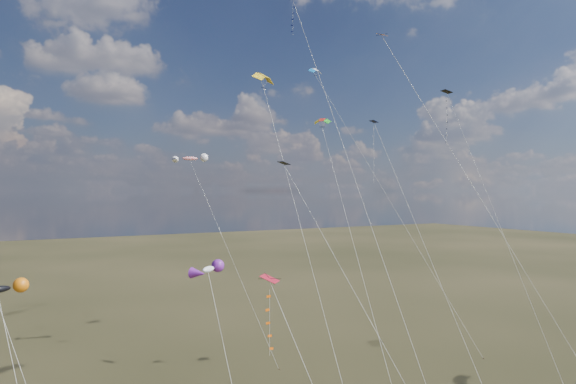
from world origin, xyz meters
TOP-DOWN VIEW (x-y plane):
  - diamond_black_high at (19.18, 16.33)m, footprint 3.39×17.45m
  - diamond_navy_tall at (4.84, 23.38)m, footprint 5.15×29.69m
  - diamond_black_mid at (0.45, 13.06)m, footprint 5.85×14.94m
  - diamond_red_low at (-8.70, 4.12)m, footprint 3.74×8.22m
  - diamond_navy_right at (11.93, 19.74)m, footprint 2.55×18.93m
  - diamond_orange_center at (8.84, 5.64)m, footprint 12.04×14.62m
  - parafoil_yellow at (0.50, 23.95)m, footprint 3.27×20.38m
  - parafoil_blue_white at (15.51, 37.53)m, footprint 10.57×21.52m
  - parafoil_tricolor at (7.15, 23.18)m, footprint 3.51×16.90m
  - novelty_white_purple at (-11.24, 8.35)m, footprint 2.59×9.03m
  - novelty_redwhite_stripe at (-2.22, 39.39)m, footprint 7.23×15.25m

SIDE VIEW (x-z plane):
  - diamond_red_low at x=-8.70m, z-range 4.19..18.22m
  - novelty_white_purple at x=-11.24m, z-range 6.72..21.23m
  - diamond_black_mid at x=0.45m, z-range 4.88..26.59m
  - diamond_orange_center at x=8.84m, z-range 4.85..37.17m
  - diamond_navy_right at x=11.93m, z-range 8.89..35.58m
  - novelty_redwhite_stripe at x=-2.22m, z-range 11.24..35.03m
  - diamond_black_high at x=19.18m, z-range 10.61..40.68m
  - parafoil_tricolor at x=7.15m, z-range 12.83..40.06m
  - parafoil_yellow at x=0.50m, z-range 15.00..46.67m
  - diamond_navy_tall at x=4.84m, z-range 14.24..54.85m
  - parafoil_blue_white at x=15.51m, z-range 17.38..54.01m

